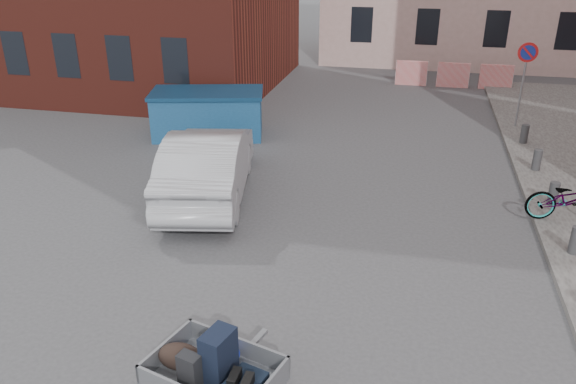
% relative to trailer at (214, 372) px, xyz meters
% --- Properties ---
extents(ground, '(120.00, 120.00, 0.00)m').
position_rel_trailer_xyz_m(ground, '(-0.60, 3.96, -0.61)').
color(ground, '#38383A').
rests_on(ground, ground).
extents(no_parking_sign, '(0.60, 0.09, 2.65)m').
position_rel_trailer_xyz_m(no_parking_sign, '(5.40, 13.44, 1.41)').
color(no_parking_sign, gray).
rests_on(no_parking_sign, sidewalk).
extents(bollards, '(0.22, 9.02, 0.55)m').
position_rel_trailer_xyz_m(bollards, '(5.40, 7.36, -0.21)').
color(bollards, '#3A3A3D').
rests_on(bollards, sidewalk).
extents(barriers, '(4.70, 0.18, 1.00)m').
position_rel_trailer_xyz_m(barriers, '(3.60, 18.96, -0.11)').
color(barriers, red).
rests_on(barriers, ground).
extents(trailer, '(1.84, 1.96, 1.20)m').
position_rel_trailer_xyz_m(trailer, '(0.00, 0.00, 0.00)').
color(trailer, black).
rests_on(trailer, ground).
extents(dumpster, '(3.72, 2.54, 1.42)m').
position_rel_trailer_xyz_m(dumpster, '(-4.04, 10.62, 0.11)').
color(dumpster, navy).
rests_on(dumpster, ground).
extents(silver_car, '(2.69, 5.18, 1.62)m').
position_rel_trailer_xyz_m(silver_car, '(-2.44, 6.36, 0.20)').
color(silver_car, '#A7A9AF').
rests_on(silver_car, ground).
extents(bicycle, '(1.96, 0.88, 0.99)m').
position_rel_trailer_xyz_m(bicycle, '(5.60, 6.63, 0.01)').
color(bicycle, black).
rests_on(bicycle, sidewalk).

